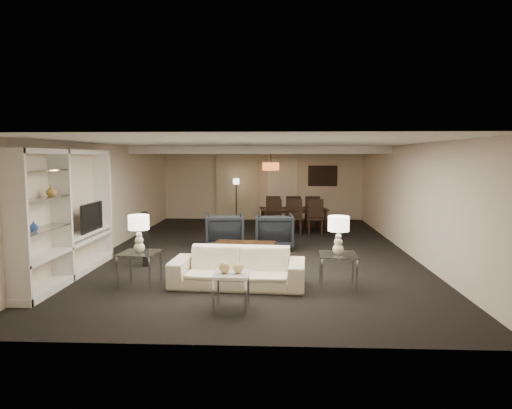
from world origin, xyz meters
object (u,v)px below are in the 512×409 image
object	(u,v)px
coffee_table	(244,254)
chair_nm	(294,217)
side_table_right	(338,271)
pendant_light	(271,166)
chair_nl	(273,217)
armchair_right	(274,231)
table_lamp_right	(338,235)
floor_speaker	(145,239)
chair_fl	(273,212)
vase_blue	(34,226)
chair_nr	(315,218)
side_table_left	(140,269)
dining_table	(293,220)
vase_amber	(51,191)
sofa	(238,268)
table_lamp_left	(139,234)
floor_lamp	(236,200)
marble_table	(232,290)
television	(87,217)
chair_fr	(312,212)
armchair_left	(225,231)
chair_fm	(293,212)

from	to	relation	value
coffee_table	chair_nm	world-z (taller)	chair_nm
side_table_right	pendant_light	bearing A→B (deg)	100.61
side_table_right	chair_nl	size ratio (longest dim) A/B	0.62
armchair_right	table_lamp_right	world-z (taller)	table_lamp_right
floor_speaker	chair_fl	bearing A→B (deg)	43.32
armchair_right	chair_nm	size ratio (longest dim) A/B	0.92
vase_blue	chair_nr	size ratio (longest dim) A/B	0.16
side_table_left	dining_table	world-z (taller)	dining_table
armchair_right	side_table_right	size ratio (longest dim) A/B	1.49
vase_amber	sofa	bearing A→B (deg)	2.45
sofa	coffee_table	world-z (taller)	sofa
table_lamp_left	floor_lamp	world-z (taller)	floor_lamp
sofa	chair_fl	world-z (taller)	chair_fl
chair_nl	marble_table	bearing A→B (deg)	-89.35
television	dining_table	xyz separation A→B (m)	(4.27, 4.67, -0.69)
armchair_right	chair_fr	world-z (taller)	chair_fr
chair_nr	floor_lamp	size ratio (longest dim) A/B	0.69
sofa	coffee_table	bearing A→B (deg)	93.95
armchair_left	chair_fr	bearing A→B (deg)	-133.30
television	chair_fl	distance (m)	6.48
pendant_light	chair_nr	distance (m)	2.33
television	floor_lamp	size ratio (longest dim) A/B	0.66
floor_speaker	floor_lamp	bearing A→B (deg)	59.04
table_lamp_left	dining_table	xyz separation A→B (m)	(2.86, 5.86, -0.56)
floor_speaker	dining_table	world-z (taller)	floor_speaker
table_lamp_right	chair_nr	size ratio (longest dim) A/B	0.64
coffee_table	chair_nl	world-z (taller)	chair_nl
side_table_left	chair_fm	xyz separation A→B (m)	(2.86, 6.51, 0.22)
coffee_table	dining_table	world-z (taller)	dining_table
pendant_light	chair_fm	distance (m)	1.57
sofa	television	distance (m)	3.40
coffee_table	chair_fl	size ratio (longest dim) A/B	1.23
vase_amber	chair_nm	distance (m)	6.95
pendant_light	chair_fr	size ratio (longest dim) A/B	0.51
chair_fm	vase_amber	bearing A→B (deg)	53.09
armchair_right	dining_table	world-z (taller)	armchair_right
side_table_right	dining_table	bearing A→B (deg)	95.26
television	floor_speaker	distance (m)	1.21
armchair_right	chair_nr	size ratio (longest dim) A/B	0.92
armchair_right	side_table_left	bearing A→B (deg)	52.50
armchair_right	floor_speaker	xyz separation A→B (m)	(-2.61, -1.91, 0.14)
table_lamp_right	chair_nl	bearing A→B (deg)	102.34
armchair_left	vase_amber	world-z (taller)	vase_amber
dining_table	television	bearing A→B (deg)	-139.87
sofa	floor_lamp	world-z (taller)	floor_lamp
armchair_left	dining_table	distance (m)	3.11
table_lamp_left	marble_table	world-z (taller)	table_lamp_left
sofa	chair_nl	bearing A→B (deg)	87.81
pendant_light	vase_amber	world-z (taller)	pendant_light
chair_fr	television	bearing A→B (deg)	46.58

